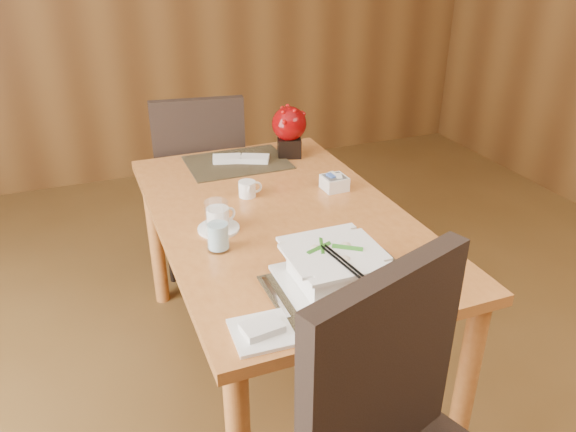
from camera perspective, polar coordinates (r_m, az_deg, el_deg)
name	(u,v)px	position (r m, az deg, el deg)	size (l,w,h in m)	color
dining_table	(280,236)	(2.16, -0.78, -2.01)	(0.90, 1.50, 0.75)	#C57536
placemat_near	(346,290)	(1.69, 5.96, -7.50)	(0.45, 0.33, 0.01)	black
placemat_far	(237,162)	(2.59, -5.16, 5.44)	(0.45, 0.33, 0.01)	black
soup_setting	(333,269)	(1.67, 4.63, -5.37)	(0.30, 0.30, 0.12)	white
coffee_cup	(218,221)	(2.00, -7.11, -0.47)	(0.15, 0.15, 0.08)	white
water_glass	(217,226)	(1.86, -7.18, -1.00)	(0.08, 0.08, 0.18)	white
creamer_jug	(247,189)	(2.25, -4.17, 2.76)	(0.09, 0.09, 0.06)	white
sugar_caddy	(334,183)	(2.31, 4.73, 3.38)	(0.09, 0.09, 0.06)	white
berry_decor	(289,128)	(2.63, 0.12, 8.90)	(0.16, 0.16, 0.24)	black
napkins_far	(243,159)	(2.60, -4.61, 5.82)	(0.26, 0.09, 0.02)	white
bread_plate	(262,332)	(1.52, -2.65, -11.72)	(0.16, 0.16, 0.01)	white
far_chair	(200,175)	(2.97, -8.91, 4.14)	(0.53, 0.53, 1.00)	black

